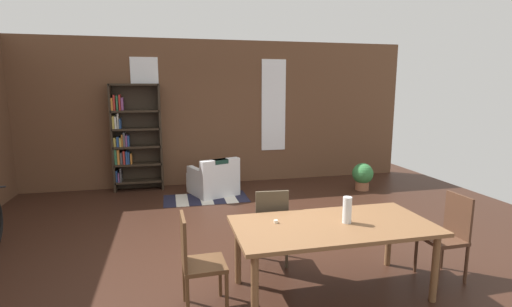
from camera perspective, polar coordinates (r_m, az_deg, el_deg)
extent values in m
plane|color=#331C14|center=(5.05, -1.08, -14.75)|extent=(10.21, 10.21, 0.00)
cube|color=brown|center=(8.33, -6.66, 6.07)|extent=(8.85, 0.12, 3.10)
cube|color=white|center=(8.21, -16.26, 6.76)|extent=(0.55, 0.02, 2.01)
cube|color=white|center=(8.52, 2.66, 7.26)|extent=(0.55, 0.02, 2.01)
cube|color=brown|center=(3.98, 11.58, -10.62)|extent=(2.03, 1.00, 0.04)
cylinder|color=brown|center=(3.52, -0.18, -20.02)|extent=(0.07, 0.07, 0.70)
cylinder|color=brown|center=(4.27, 25.39, -15.37)|extent=(0.07, 0.07, 0.70)
cylinder|color=brown|center=(4.22, -2.74, -14.68)|extent=(0.07, 0.07, 0.70)
cylinder|color=brown|center=(4.87, 19.40, -11.81)|extent=(0.07, 0.07, 0.70)
cylinder|color=silver|center=(3.99, 13.59, -8.28)|extent=(0.09, 0.09, 0.27)
cylinder|color=silver|center=(3.92, 3.01, -10.21)|extent=(0.04, 0.04, 0.03)
cube|color=#473D2D|center=(4.64, 1.98, -11.03)|extent=(0.43, 0.43, 0.04)
cube|color=#473D2D|center=(4.38, 2.45, -8.84)|extent=(0.38, 0.06, 0.50)
cylinder|color=#473D2D|center=(4.92, 3.69, -12.71)|extent=(0.04, 0.04, 0.43)
cylinder|color=#473D2D|center=(4.86, -0.57, -12.98)|extent=(0.04, 0.04, 0.43)
cylinder|color=#473D2D|center=(4.60, 4.66, -14.41)|extent=(0.04, 0.04, 0.43)
cylinder|color=#473D2D|center=(4.54, 0.08, -14.74)|extent=(0.04, 0.04, 0.43)
cube|color=#4B2E1F|center=(4.76, 26.27, -11.54)|extent=(0.41, 0.41, 0.04)
cube|color=#4B2E1F|center=(4.80, 28.20, -8.37)|extent=(0.04, 0.38, 0.50)
cylinder|color=#4B2E1F|center=(4.87, 22.98, -13.81)|extent=(0.04, 0.04, 0.43)
cylinder|color=#4B2E1F|center=(4.61, 25.77, -15.36)|extent=(0.04, 0.04, 0.43)
cylinder|color=#4B2E1F|center=(5.08, 26.29, -13.03)|extent=(0.04, 0.04, 0.43)
cylinder|color=#4B2E1F|center=(4.84, 29.14, -14.43)|extent=(0.04, 0.04, 0.43)
cube|color=brown|center=(3.77, -7.81, -16.29)|extent=(0.41, 0.41, 0.04)
cube|color=brown|center=(3.65, -10.86, -12.98)|extent=(0.04, 0.38, 0.50)
cylinder|color=brown|center=(3.75, -4.43, -20.46)|extent=(0.04, 0.04, 0.43)
cylinder|color=brown|center=(4.06, -5.44, -17.94)|extent=(0.04, 0.04, 0.43)
cylinder|color=brown|center=(3.71, -10.28, -20.96)|extent=(0.04, 0.04, 0.43)
cylinder|color=brown|center=(4.02, -10.76, -18.35)|extent=(0.04, 0.04, 0.43)
cube|color=#2D2319|center=(8.13, -20.81, 2.12)|extent=(0.04, 0.31, 2.18)
cube|color=#2D2319|center=(8.06, -14.17, 2.41)|extent=(0.04, 0.31, 2.18)
cube|color=#2D2319|center=(8.23, -17.43, 2.40)|extent=(0.98, 0.01, 2.18)
cube|color=#2D2319|center=(8.25, -17.17, -3.99)|extent=(0.94, 0.31, 0.04)
cube|color=#284C8C|center=(8.26, -20.23, -3.18)|extent=(0.03, 0.18, 0.23)
cube|color=#8C4C8C|center=(8.26, -19.93, -3.32)|extent=(0.03, 0.24, 0.19)
cube|color=#4C4C51|center=(8.24, -19.67, -2.98)|extent=(0.03, 0.25, 0.28)
cube|color=#2D2319|center=(8.17, -17.30, -1.52)|extent=(0.94, 0.31, 0.04)
cube|color=#33724C|center=(8.18, -20.35, -0.43)|extent=(0.04, 0.21, 0.31)
cube|color=orange|center=(8.18, -19.99, -0.45)|extent=(0.04, 0.20, 0.30)
cube|color=#4C4C51|center=(8.17, -19.59, -0.65)|extent=(0.04, 0.21, 0.24)
cube|color=#B22D28|center=(8.17, -19.23, -0.50)|extent=(0.04, 0.24, 0.28)
cube|color=#284C8C|center=(8.16, -18.87, -0.54)|extent=(0.04, 0.24, 0.26)
cube|color=#284C8C|center=(8.16, -18.60, -0.59)|extent=(0.03, 0.22, 0.24)
cube|color=orange|center=(8.16, -18.28, -0.71)|extent=(0.03, 0.21, 0.21)
cube|color=#2D2319|center=(8.11, -17.43, 1.00)|extent=(0.94, 0.31, 0.04)
cube|color=gold|center=(8.14, -20.47, 1.64)|extent=(0.05, 0.17, 0.18)
cube|color=#284C8C|center=(8.13, -20.06, 1.71)|extent=(0.04, 0.22, 0.20)
cube|color=gold|center=(8.12, -19.73, 1.66)|extent=(0.03, 0.25, 0.18)
cube|color=orange|center=(8.11, -19.49, 1.88)|extent=(0.03, 0.19, 0.24)
cube|color=#4C4C51|center=(8.11, -19.22, 2.07)|extent=(0.04, 0.25, 0.29)
cube|color=#8C4C8C|center=(8.11, -18.92, 1.86)|extent=(0.03, 0.25, 0.22)
cube|color=#284C8C|center=(8.10, -18.66, 1.85)|extent=(0.03, 0.18, 0.22)
cube|color=#2D2319|center=(8.06, -17.57, 3.55)|extent=(0.94, 0.31, 0.04)
cube|color=gold|center=(8.09, -20.68, 4.44)|extent=(0.04, 0.20, 0.25)
cube|color=white|center=(8.09, -20.39, 4.43)|extent=(0.04, 0.18, 0.25)
cube|color=white|center=(8.08, -20.07, 4.64)|extent=(0.03, 0.17, 0.30)
cube|color=#284C8C|center=(8.08, -19.78, 4.27)|extent=(0.03, 0.23, 0.19)
cube|color=#2D2319|center=(8.03, -17.71, 6.12)|extent=(0.94, 0.31, 0.04)
cube|color=orange|center=(8.07, -20.84, 6.98)|extent=(0.04, 0.24, 0.25)
cube|color=#B22D28|center=(8.06, -20.55, 7.20)|extent=(0.04, 0.20, 0.30)
cube|color=#33724C|center=(8.06, -20.18, 7.17)|extent=(0.03, 0.18, 0.29)
cube|color=#B22D28|center=(8.05, -19.83, 7.25)|extent=(0.03, 0.23, 0.31)
cube|color=#8C4C8C|center=(8.05, -19.52, 7.06)|extent=(0.04, 0.16, 0.25)
cube|color=#2D2319|center=(8.02, -17.91, 9.86)|extent=(0.94, 0.31, 0.04)
cube|color=silver|center=(7.64, -6.52, -4.56)|extent=(1.03, 1.03, 0.40)
cube|color=silver|center=(7.28, -5.44, -2.24)|extent=(0.81, 0.42, 0.35)
cube|color=silver|center=(7.73, -4.32, -2.25)|extent=(0.36, 0.72, 0.15)
cube|color=silver|center=(7.43, -8.91, -2.85)|extent=(0.36, 0.72, 0.15)
cube|color=#19382D|center=(7.25, -5.46, -1.20)|extent=(0.32, 0.26, 0.08)
cylinder|color=#9E6042|center=(8.19, 15.72, -4.69)|extent=(0.27, 0.27, 0.18)
sphere|color=#387F42|center=(8.13, 15.80, -2.92)|extent=(0.43, 0.43, 0.43)
cube|color=#1E1E33|center=(7.33, -12.90, -6.98)|extent=(0.23, 0.82, 0.01)
cube|color=silver|center=(7.33, -11.11, -6.91)|extent=(0.23, 0.82, 0.01)
cube|color=#1E1E33|center=(7.34, -9.33, -6.83)|extent=(0.23, 0.82, 0.01)
cube|color=silver|center=(7.36, -7.55, -6.74)|extent=(0.23, 0.82, 0.01)
cube|color=#1E1E33|center=(7.38, -5.78, -6.65)|extent=(0.23, 0.82, 0.01)
cube|color=silver|center=(7.41, -4.03, -6.55)|extent=(0.23, 0.82, 0.01)
cube|color=#1E1E33|center=(7.45, -2.30, -6.44)|extent=(0.23, 0.82, 0.01)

